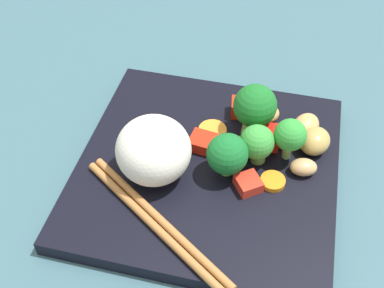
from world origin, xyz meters
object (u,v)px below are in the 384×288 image
(chopstick_pair, at_px, (156,221))
(rice_mound, at_px, (154,150))
(carrot_slice_3, at_px, (241,147))
(square_plate, at_px, (208,169))
(broccoli_floret_1, at_px, (227,155))

(chopstick_pair, bearing_deg, rice_mound, 140.62)
(rice_mound, height_order, chopstick_pair, rice_mound)
(rice_mound, distance_m, carrot_slice_3, 0.10)
(square_plate, distance_m, chopstick_pair, 0.09)
(broccoli_floret_1, height_order, carrot_slice_3, broccoli_floret_1)
(square_plate, height_order, rice_mound, rice_mound)
(rice_mound, relative_size, broccoli_floret_1, 1.48)
(broccoli_floret_1, bearing_deg, carrot_slice_3, 167.94)
(square_plate, relative_size, rice_mound, 3.51)
(square_plate, distance_m, broccoli_floret_1, 0.05)
(carrot_slice_3, bearing_deg, chopstick_pair, -27.06)
(carrot_slice_3, bearing_deg, rice_mound, -55.12)
(square_plate, distance_m, rice_mound, 0.07)
(broccoli_floret_1, bearing_deg, square_plate, -112.43)
(carrot_slice_3, xyz_separation_m, chopstick_pair, (0.12, -0.06, 0.00))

